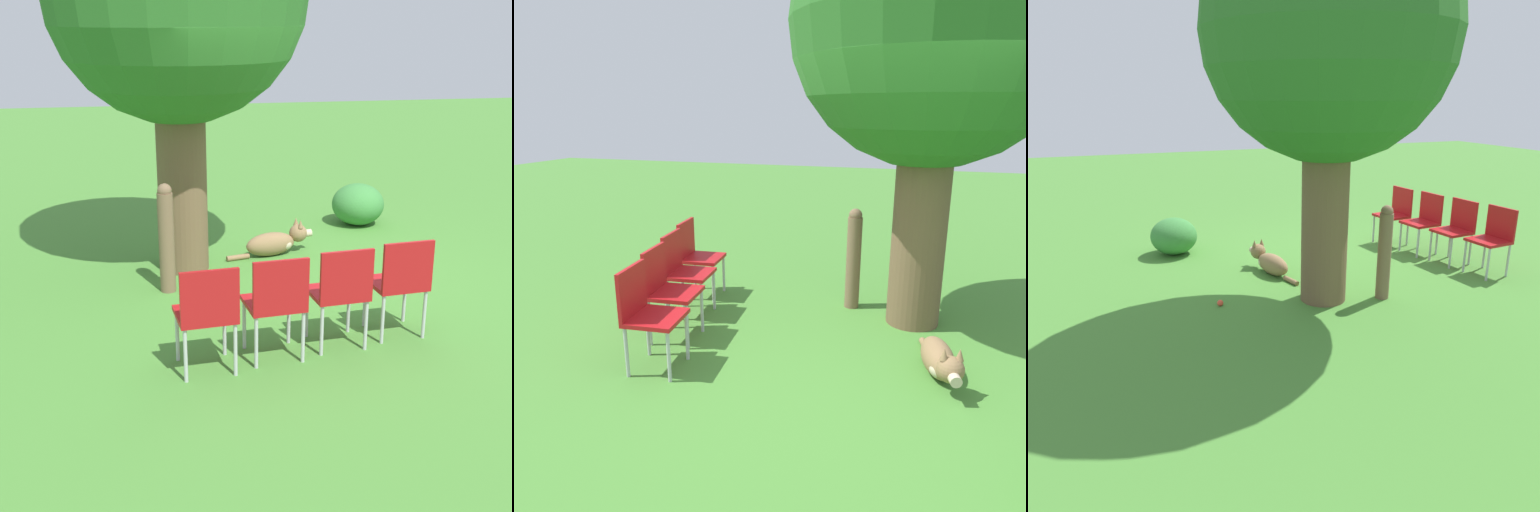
% 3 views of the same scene
% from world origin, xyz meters
% --- Properties ---
extents(ground_plane, '(30.00, 30.00, 0.00)m').
position_xyz_m(ground_plane, '(0.00, 0.00, 0.00)').
color(ground_plane, '#478433').
extents(oak_tree, '(2.57, 2.57, 4.11)m').
position_xyz_m(oak_tree, '(0.50, 1.14, 2.77)').
color(oak_tree, brown).
rests_on(oak_tree, ground_plane).
extents(dog, '(0.40, 1.03, 0.39)m').
position_xyz_m(dog, '(0.76, 0.07, 0.15)').
color(dog, olive).
rests_on(dog, ground_plane).
extents(fence_post, '(0.15, 0.15, 1.09)m').
position_xyz_m(fence_post, '(-0.15, 1.35, 0.55)').
color(fence_post, brown).
rests_on(fence_post, ground_plane).
extents(red_chair_0, '(0.46, 0.48, 0.87)m').
position_xyz_m(red_chair_0, '(-1.54, -0.50, 0.51)').
color(red_chair_0, '#B21419').
rests_on(red_chair_0, ground_plane).
extents(red_chair_1, '(0.46, 0.48, 0.87)m').
position_xyz_m(red_chair_1, '(-1.66, 0.05, 0.51)').
color(red_chair_1, '#B21419').
rests_on(red_chair_1, ground_plane).
extents(red_chair_2, '(0.46, 0.48, 0.87)m').
position_xyz_m(red_chair_2, '(-1.78, 0.61, 0.51)').
color(red_chair_2, '#B21419').
rests_on(red_chair_2, ground_plane).
extents(red_chair_3, '(0.46, 0.48, 0.87)m').
position_xyz_m(red_chair_3, '(-1.91, 1.16, 0.51)').
color(red_chair_3, '#B21419').
rests_on(red_chair_3, ground_plane).
extents(tennis_ball, '(0.07, 0.07, 0.07)m').
position_xyz_m(tennis_ball, '(1.65, 0.90, 0.03)').
color(tennis_ball, '#E54C33').
rests_on(tennis_ball, ground_plane).
extents(low_shrub, '(0.67, 0.67, 0.54)m').
position_xyz_m(low_shrub, '(1.78, -1.21, 0.27)').
color(low_shrub, '#3D843D').
rests_on(low_shrub, ground_plane).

